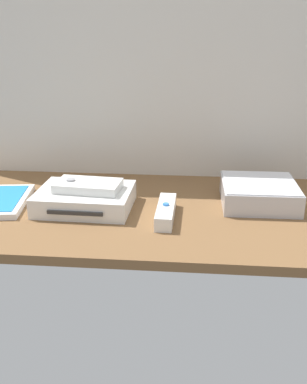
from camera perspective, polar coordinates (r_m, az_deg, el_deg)
ground_plane at (r=101.69cm, az=0.00°, el=-2.64°), size 100.00×48.00×2.00cm
back_wall at (r=118.10cm, az=1.12°, el=17.17°), size 110.00×1.20×64.00cm
game_console at (r=101.99cm, az=-8.76°, el=-0.87°), size 21.47×16.98×4.40cm
mini_computer at (r=105.91cm, az=13.35°, el=-0.13°), size 17.16×17.16×5.30cm
remote_wand at (r=95.85cm, az=1.58°, el=-2.52°), size 3.86×14.86×3.40cm
remote_classic_pad at (r=100.55cm, az=-8.39°, el=0.78°), size 15.07×9.28×2.40cm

